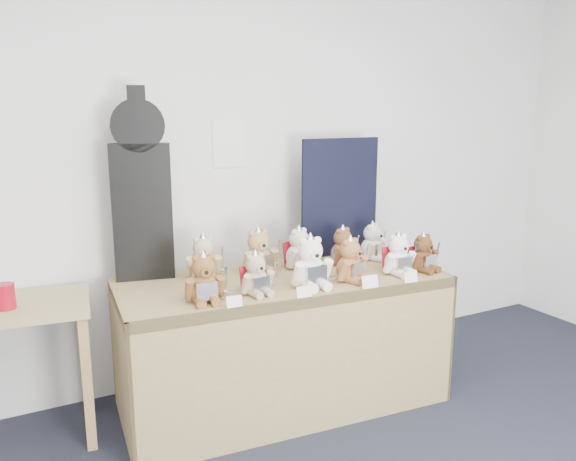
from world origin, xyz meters
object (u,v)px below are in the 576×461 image
guitar_case (141,187)px  teddy_front_centre (311,264)px  teddy_front_far_left (204,280)px  teddy_front_right (351,262)px  red_cup (5,297)px  teddy_front_left (256,276)px  display_table (288,309)px  teddy_back_centre_left (259,254)px  teddy_front_far_right (398,256)px  teddy_back_left (204,259)px  teddy_front_end (423,254)px  teddy_back_end (373,243)px  teddy_back_far_left (201,265)px  teddy_back_centre_right (300,250)px  teddy_back_right (343,248)px

guitar_case → teddy_front_centre: 1.05m
teddy_front_far_left → teddy_front_right: bearing=4.6°
teddy_front_centre → guitar_case: bearing=144.0°
teddy_front_far_left → teddy_front_right: 0.86m
red_cup → teddy_front_left: bearing=-19.7°
display_table → teddy_front_right: bearing=-21.9°
teddy_front_right → teddy_back_centre_left: teddy_back_centre_left is taller
teddy_front_far_right → teddy_back_left: teddy_back_left is taller
teddy_front_centre → teddy_front_end: teddy_front_centre is taller
teddy_back_end → teddy_front_end: bearing=-100.1°
teddy_front_far_left → teddy_front_left: (0.28, -0.01, -0.01)m
teddy_back_far_left → teddy_back_end: bearing=31.3°
red_cup → teddy_front_far_right: (2.09, -0.47, 0.06)m
teddy_front_right → teddy_back_far_left: bearing=133.0°
display_table → teddy_back_end: (0.72, 0.18, 0.28)m
teddy_front_left → red_cup: bearing=153.5°
teddy_front_left → teddy_front_far_right: (0.91, -0.05, 0.01)m
teddy_back_centre_right → teddy_back_far_left: (-0.62, 0.05, -0.03)m
display_table → teddy_back_centre_right: (0.19, 0.21, 0.28)m
teddy_back_right → teddy_front_far_right: bearing=-79.4°
teddy_front_left → teddy_back_far_left: 0.42m
guitar_case → red_cup: 0.89m
red_cup → teddy_front_right: bearing=-14.6°
teddy_front_right → teddy_front_end: (0.50, -0.03, -0.01)m
teddy_front_far_right → teddy_front_left: bearing=177.0°
teddy_back_right → teddy_back_far_left: teddy_back_right is taller
red_cup → teddy_front_right: 1.82m
teddy_back_centre_right → teddy_front_left: bearing=-161.0°
red_cup → teddy_back_right: size_ratio=0.48×
teddy_front_far_right → teddy_back_far_left: size_ratio=1.29×
teddy_front_left → teddy_back_right: 0.79m
display_table → teddy_back_right: (0.48, 0.16, 0.28)m
red_cup → teddy_back_end: size_ratio=0.48×
teddy_front_left → teddy_back_end: size_ratio=0.95×
teddy_back_centre_right → teddy_front_end: bearing=-50.3°
guitar_case → teddy_front_centre: bearing=-25.6°
guitar_case → teddy_back_centre_right: size_ratio=3.78×
guitar_case → red_cup: bearing=-157.3°
teddy_front_centre → teddy_front_left: bearing=176.9°
teddy_front_far_left → teddy_back_centre_right: bearing=31.5°
teddy_front_left → teddy_back_left: size_ratio=0.89×
teddy_back_centre_right → teddy_front_far_right: bearing=-57.6°
display_table → teddy_back_right: teddy_back_right is taller
teddy_front_far_left → teddy_back_left: teddy_back_left is taller
display_table → teddy_back_left: (-0.40, 0.28, 0.28)m
teddy_front_far_left → teddy_back_end: size_ratio=1.05×
guitar_case → teddy_front_right: (1.03, -0.60, -0.42)m
teddy_front_end → teddy_front_far_left: bearing=167.0°
teddy_back_left → teddy_back_far_left: (-0.02, -0.02, -0.03)m
teddy_front_centre → teddy_back_right: teddy_front_centre is taller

